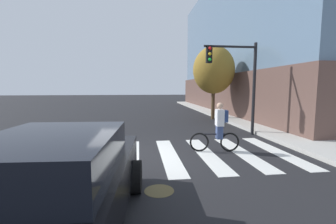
% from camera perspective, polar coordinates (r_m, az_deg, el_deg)
% --- Properties ---
extents(ground_plane, '(120.00, 120.00, 0.00)m').
position_cam_1_polar(ground_plane, '(7.45, -7.94, -11.03)').
color(ground_plane, black).
extents(crosswalk_stripes, '(9.24, 3.97, 0.01)m').
position_cam_1_polar(crosswalk_stripes, '(7.45, -4.57, -10.93)').
color(crosswalk_stripes, silver).
rests_on(crosswalk_stripes, ground).
extents(manhole_cover, '(0.64, 0.64, 0.01)m').
position_cam_1_polar(manhole_cover, '(5.12, -2.23, -19.18)').
color(manhole_cover, '#473D1E').
rests_on(manhole_cover, ground).
extents(sedan_near, '(2.39, 4.71, 1.59)m').
position_cam_1_polar(sedan_near, '(3.64, -26.30, -16.74)').
color(sedan_near, black).
rests_on(sedan_near, ground).
extents(cyclist, '(1.71, 0.38, 1.69)m').
position_cam_1_polar(cyclist, '(7.92, 12.59, -3.79)').
color(cyclist, black).
rests_on(cyclist, ground).
extents(traffic_light_near, '(2.47, 0.28, 4.20)m').
position_cam_1_polar(traffic_light_near, '(10.81, 17.07, 9.46)').
color(traffic_light_near, black).
rests_on(traffic_light_near, ground).
extents(fire_hydrant, '(0.33, 0.22, 0.78)m').
position_cam_1_polar(fire_hydrant, '(17.36, 18.11, 0.41)').
color(fire_hydrant, gold).
rests_on(fire_hydrant, sidewalk).
extents(street_tree_near, '(2.81, 2.81, 5.00)m').
position_cam_1_polar(street_tree_near, '(16.00, 11.44, 10.32)').
color(street_tree_near, '#4C3823').
rests_on(street_tree_near, ground).
extents(corner_building, '(19.55, 24.47, 12.12)m').
position_cam_1_polar(corner_building, '(26.16, 32.79, 13.64)').
color(corner_building, brown).
rests_on(corner_building, ground).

